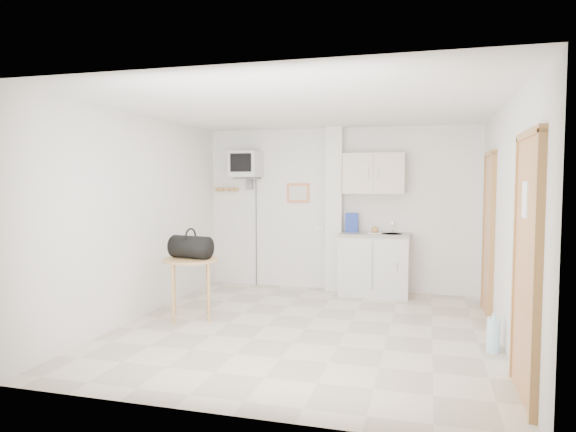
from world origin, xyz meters
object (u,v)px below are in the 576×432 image
(crt_television, at_px, (246,165))
(water_bottle, at_px, (493,335))
(duffel_bag, at_px, (191,247))
(round_table, at_px, (191,266))

(crt_television, xyz_separation_m, water_bottle, (3.43, -2.29, -1.76))
(duffel_bag, bearing_deg, water_bottle, 4.68)
(water_bottle, bearing_deg, duffel_bag, 173.79)
(duffel_bag, bearing_deg, crt_television, 100.24)
(round_table, height_order, water_bottle, round_table)
(crt_television, bearing_deg, water_bottle, -33.73)
(crt_television, bearing_deg, duffel_bag, -90.65)
(round_table, bearing_deg, water_bottle, -5.95)
(duffel_bag, bearing_deg, round_table, -65.32)
(duffel_bag, height_order, water_bottle, duffel_bag)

